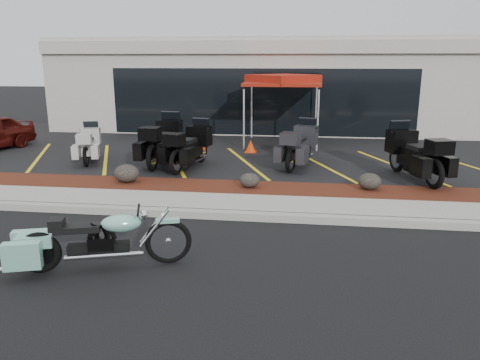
# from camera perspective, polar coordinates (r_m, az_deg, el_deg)

# --- Properties ---
(ground) EXTENTS (90.00, 90.00, 0.00)m
(ground) POSITION_cam_1_polar(r_m,az_deg,el_deg) (8.76, -3.69, -6.57)
(ground) COLOR black
(ground) RESTS_ON ground
(curb) EXTENTS (24.00, 0.25, 0.15)m
(curb) POSITION_cam_1_polar(r_m,az_deg,el_deg) (9.56, -2.66, -4.23)
(curb) COLOR gray
(curb) RESTS_ON ground
(sidewalk) EXTENTS (24.00, 1.20, 0.15)m
(sidewalk) POSITION_cam_1_polar(r_m,az_deg,el_deg) (10.22, -1.97, -2.98)
(sidewalk) COLOR gray
(sidewalk) RESTS_ON ground
(mulch_bed) EXTENTS (24.00, 1.20, 0.16)m
(mulch_bed) POSITION_cam_1_polar(r_m,az_deg,el_deg) (11.35, -0.98, -1.15)
(mulch_bed) COLOR #3B190D
(mulch_bed) RESTS_ON ground
(upper_lot) EXTENTS (26.00, 9.60, 0.15)m
(upper_lot) POSITION_cam_1_polar(r_m,az_deg,el_deg) (16.58, 1.77, 3.84)
(upper_lot) COLOR black
(upper_lot) RESTS_ON ground
(dealership_building) EXTENTS (18.00, 8.16, 4.00)m
(dealership_building) POSITION_cam_1_polar(r_m,az_deg,el_deg) (22.57, 3.45, 11.60)
(dealership_building) COLOR #A09B90
(dealership_building) RESTS_ON ground
(boulder_left) EXTENTS (0.63, 0.53, 0.45)m
(boulder_left) POSITION_cam_1_polar(r_m,az_deg,el_deg) (12.01, -13.65, 0.81)
(boulder_left) COLOR black
(boulder_left) RESTS_ON mulch_bed
(boulder_mid) EXTENTS (0.49, 0.41, 0.35)m
(boulder_mid) POSITION_cam_1_polar(r_m,az_deg,el_deg) (11.20, 1.17, -0.03)
(boulder_mid) COLOR black
(boulder_mid) RESTS_ON mulch_bed
(boulder_right) EXTENTS (0.55, 0.46, 0.39)m
(boulder_right) POSITION_cam_1_polar(r_m,az_deg,el_deg) (11.43, 15.53, -0.16)
(boulder_right) COLOR black
(boulder_right) RESTS_ON mulch_bed
(hero_cruiser) EXTENTS (2.81, 1.47, 0.96)m
(hero_cruiser) POSITION_cam_1_polar(r_m,az_deg,el_deg) (7.44, -8.75, -6.66)
(hero_cruiser) COLOR #7BC0AA
(hero_cruiser) RESTS_ON ground
(touring_white) EXTENTS (1.28, 2.08, 1.13)m
(touring_white) POSITION_cam_1_polar(r_m,az_deg,el_deg) (15.40, -17.61, 4.76)
(touring_white) COLOR beige
(touring_white) RESTS_ON upper_lot
(touring_black_front) EXTENTS (1.01, 2.53, 1.46)m
(touring_black_front) POSITION_cam_1_polar(r_m,az_deg,el_deg) (14.67, -8.39, 5.48)
(touring_black_front) COLOR black
(touring_black_front) RESTS_ON upper_lot
(touring_black_mid) EXTENTS (1.32, 2.42, 1.33)m
(touring_black_mid) POSITION_cam_1_polar(r_m,az_deg,el_deg) (13.95, -4.74, 4.85)
(touring_black_mid) COLOR black
(touring_black_mid) RESTS_ON upper_lot
(touring_grey) EXTENTS (1.44, 2.42, 1.32)m
(touring_grey) POSITION_cam_1_polar(r_m,az_deg,el_deg) (14.20, 8.17, 4.90)
(touring_grey) COLOR #29292E
(touring_grey) RESTS_ON upper_lot
(touring_black_rear) EXTENTS (1.63, 2.61, 1.42)m
(touring_black_rear) POSITION_cam_1_polar(r_m,az_deg,el_deg) (13.38, 18.72, 3.91)
(touring_black_rear) COLOR black
(touring_black_rear) RESTS_ON upper_lot
(traffic_cone) EXTENTS (0.45, 0.45, 0.40)m
(traffic_cone) POSITION_cam_1_polar(r_m,az_deg,el_deg) (15.54, 1.30, 4.15)
(traffic_cone) COLOR red
(traffic_cone) RESTS_ON upper_lot
(popup_canopy) EXTENTS (3.13, 3.13, 2.47)m
(popup_canopy) POSITION_cam_1_polar(r_m,az_deg,el_deg) (16.96, 5.24, 11.89)
(popup_canopy) COLOR silver
(popup_canopy) RESTS_ON upper_lot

